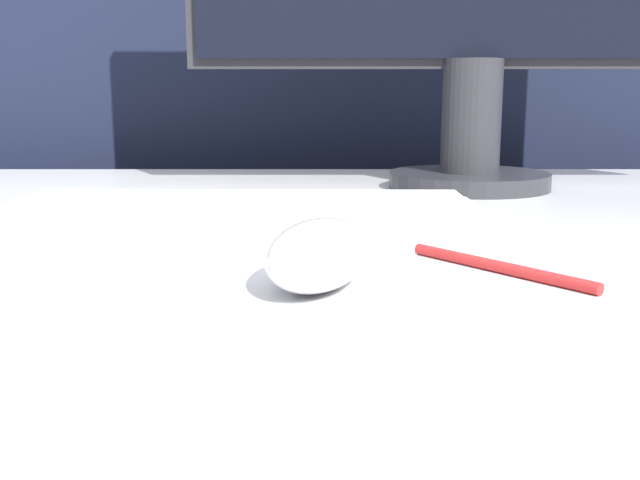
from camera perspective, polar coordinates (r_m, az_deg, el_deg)
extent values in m
cube|color=black|center=(1.30, -3.00, 0.61)|extent=(5.00, 0.03, 1.16)
ellipsoid|color=white|center=(0.45, -0.01, -1.07)|extent=(0.09, 0.12, 0.04)
cube|color=silver|center=(0.68, -5.72, 1.93)|extent=(0.43, 0.13, 0.02)
cube|color=silver|center=(0.68, -5.74, 2.93)|extent=(0.40, 0.11, 0.01)
cylinder|color=#28282D|center=(0.94, 11.37, 4.48)|extent=(0.20, 0.20, 0.02)
cylinder|color=#28282D|center=(0.93, 11.55, 9.22)|extent=(0.07, 0.07, 0.14)
cylinder|color=red|center=(0.51, 13.58, -2.00)|extent=(0.10, 0.12, 0.01)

